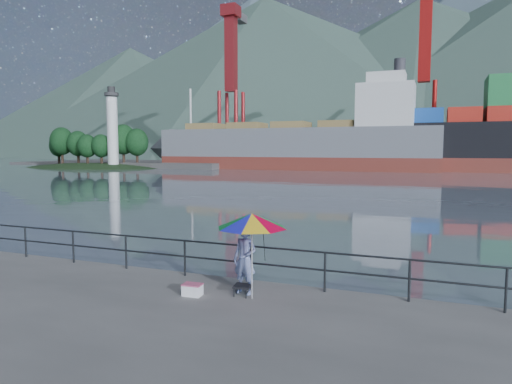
# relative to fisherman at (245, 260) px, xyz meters

# --- Properties ---
(harbor_water) EXTENTS (500.00, 280.00, 0.00)m
(harbor_water) POSITION_rel_fisherman_xyz_m (-3.19, 129.14, -0.85)
(harbor_water) COLOR slate
(harbor_water) RESTS_ON ground
(far_dock) EXTENTS (200.00, 40.00, 0.40)m
(far_dock) POSITION_rel_fisherman_xyz_m (6.81, 92.14, -0.85)
(far_dock) COLOR #514F4C
(far_dock) RESTS_ON ground
(guardrail) EXTENTS (22.00, 0.06, 1.03)m
(guardrail) POSITION_rel_fisherman_xyz_m (-3.19, 0.84, -0.33)
(guardrail) COLOR #2D3033
(guardrail) RESTS_ON ground
(lighthouse_islet) EXTENTS (48.00, 26.40, 19.20)m
(lighthouse_islet) POSITION_rel_fisherman_xyz_m (-58.16, 61.13, -0.59)
(lighthouse_islet) COLOR #263F1E
(lighthouse_islet) RESTS_ON ground
(fisherman) EXTENTS (0.68, 0.50, 1.71)m
(fisherman) POSITION_rel_fisherman_xyz_m (0.00, 0.00, 0.00)
(fisherman) COLOR navy
(fisherman) RESTS_ON ground
(beach_umbrella) EXTENTS (1.85, 1.85, 2.06)m
(beach_umbrella) POSITION_rel_fisherman_xyz_m (0.31, -0.30, 1.03)
(beach_umbrella) COLOR white
(beach_umbrella) RESTS_ON ground
(folding_stool) EXTENTS (0.45, 0.45, 0.26)m
(folding_stool) POSITION_rel_fisherman_xyz_m (0.01, -0.18, -0.71)
(folding_stool) COLOR black
(folding_stool) RESTS_ON ground
(cooler_bag) EXTENTS (0.47, 0.33, 0.26)m
(cooler_bag) POSITION_rel_fisherman_xyz_m (-1.13, -0.63, -0.72)
(cooler_bag) COLOR white
(cooler_bag) RESTS_ON ground
(fishing_rod) EXTENTS (0.56, 1.62, 1.20)m
(fishing_rod) POSITION_rel_fisherman_xyz_m (0.02, 1.31, -0.85)
(fishing_rod) COLOR black
(fishing_rod) RESTS_ON ground
(bulk_carrier) EXTENTS (49.69, 8.60, 14.50)m
(bulk_carrier) POSITION_rel_fisherman_xyz_m (-17.49, 68.76, 3.30)
(bulk_carrier) COLOR maroon
(bulk_carrier) RESTS_ON ground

